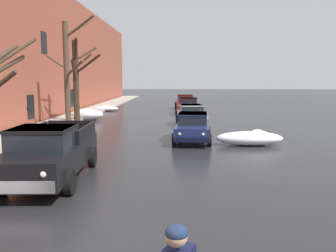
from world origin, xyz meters
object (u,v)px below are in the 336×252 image
Objects in this scene: sedan_darkblue_parked_kerbside_close at (193,126)px; sedan_maroon_parked_far_down_block at (188,106)px; pickup_truck_black_approaching_near_lane at (50,152)px; sedan_red_queued_behind_truck at (185,102)px; bare_tree_far_down_block at (77,77)px; sedan_silver_parked_kerbside_mid at (191,115)px; bare_tree_mid_block at (68,71)px.

sedan_darkblue_parked_kerbside_close and sedan_maroon_parked_far_down_block have the same top height.
sedan_darkblue_parked_kerbside_close is at bearing 57.19° from pickup_truck_black_approaching_near_lane.
pickup_truck_black_approaching_near_lane is at bearing -99.57° from sedan_red_queued_behind_truck.
pickup_truck_black_approaching_near_lane is at bearing -102.66° from sedan_maroon_parked_far_down_block.
bare_tree_far_down_block is 14.53m from sedan_red_queued_behind_truck.
pickup_truck_black_approaching_near_lane is at bearing -122.81° from sedan_darkblue_parked_kerbside_close.
bare_tree_far_down_block reaches higher than sedan_red_queued_behind_truck.
sedan_silver_parked_kerbside_mid is (7.95, -1.37, -2.52)m from bare_tree_far_down_block.
bare_tree_mid_block reaches higher than pickup_truck_black_approaching_near_lane.
sedan_silver_parked_kerbside_mid and sedan_maroon_parked_far_down_block have the same top height.
sedan_darkblue_parked_kerbside_close is (7.85, -7.24, -2.52)m from bare_tree_far_down_block.
bare_tree_far_down_block is 1.46× the size of sedan_silver_parked_kerbside_mid.
sedan_red_queued_behind_truck is (-0.23, 5.60, -0.00)m from sedan_maroon_parked_far_down_block.
bare_tree_mid_block is at bearing -175.22° from sedan_silver_parked_kerbside_mid.
bare_tree_mid_block is 13.13m from pickup_truck_black_approaching_near_lane.
sedan_maroon_parked_far_down_block is at bearing -87.65° from sedan_red_queued_behind_truck.
sedan_maroon_parked_far_down_block is at bearing 89.78° from sedan_darkblue_parked_kerbside_close.
sedan_red_queued_behind_truck is at bearing 57.56° from bare_tree_far_down_block.
sedan_silver_parked_kerbside_mid is 0.96× the size of sedan_maroon_parked_far_down_block.
sedan_silver_parked_kerbside_mid is 0.98× the size of sedan_red_queued_behind_truck.
sedan_silver_parked_kerbside_mid is (4.75, 13.09, -0.13)m from pickup_truck_black_approaching_near_lane.
sedan_silver_parked_kerbside_mid is at bearing 4.78° from bare_tree_mid_block.
sedan_red_queued_behind_truck is at bearing 61.40° from bare_tree_mid_block.
sedan_maroon_parked_far_down_block is at bearing 90.36° from sedan_silver_parked_kerbside_mid.
sedan_maroon_parked_far_down_block is at bearing 47.05° from bare_tree_mid_block.
bare_tree_mid_block reaches higher than sedan_red_queued_behind_truck.
sedan_maroon_parked_far_down_block is (7.90, 6.48, -2.52)m from bare_tree_far_down_block.
pickup_truck_black_approaching_near_lane is at bearing -77.51° from bare_tree_far_down_block.
sedan_red_queued_behind_truck is at bearing 92.35° from sedan_maroon_parked_far_down_block.
sedan_darkblue_parked_kerbside_close is (4.65, 7.22, -0.13)m from pickup_truck_black_approaching_near_lane.
bare_tree_far_down_block is at bearing 137.31° from sedan_darkblue_parked_kerbside_close.
bare_tree_far_down_block reaches higher than sedan_silver_parked_kerbside_mid.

